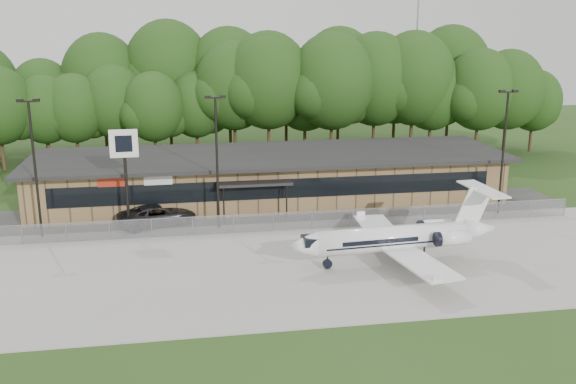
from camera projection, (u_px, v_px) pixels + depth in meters
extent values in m
plane|color=#294317|center=(331.00, 319.00, 34.42)|extent=(160.00, 160.00, 0.00)
cube|color=#9E9B93|center=(303.00, 264.00, 42.03)|extent=(64.00, 18.00, 0.08)
cube|color=#383835|center=(277.00, 214.00, 52.99)|extent=(50.00, 9.00, 0.06)
cube|color=olive|center=(270.00, 178.00, 56.76)|extent=(40.00, 10.00, 4.00)
cube|color=black|center=(278.00, 189.00, 51.90)|extent=(36.00, 0.08, 1.60)
cube|color=black|center=(270.00, 155.00, 55.73)|extent=(41.00, 11.50, 0.30)
cube|color=black|center=(254.00, 183.00, 50.85)|extent=(6.00, 1.60, 0.20)
cube|color=#B62D16|center=(112.00, 182.00, 49.52)|extent=(2.20, 0.06, 0.70)
cube|color=silver|center=(158.00, 181.00, 50.08)|extent=(2.20, 0.06, 0.70)
cube|color=gray|center=(286.00, 222.00, 48.52)|extent=(46.00, 0.03, 1.50)
cube|color=gray|center=(286.00, 212.00, 48.32)|extent=(46.00, 0.04, 0.04)
cylinder|color=gray|center=(416.00, 45.00, 80.40)|extent=(0.20, 0.20, 25.00)
cylinder|color=black|center=(35.00, 172.00, 45.97)|extent=(0.18, 0.18, 10.00)
cube|color=black|center=(28.00, 101.00, 44.66)|extent=(1.20, 0.12, 0.12)
cube|color=black|center=(20.00, 100.00, 44.56)|extent=(0.45, 0.30, 0.22)
cube|color=black|center=(36.00, 100.00, 44.73)|extent=(0.45, 0.30, 0.22)
cylinder|color=black|center=(217.00, 165.00, 48.04)|extent=(0.18, 0.18, 10.00)
cube|color=black|center=(215.00, 98.00, 46.73)|extent=(1.20, 0.12, 0.12)
cube|color=black|center=(208.00, 97.00, 46.63)|extent=(0.45, 0.30, 0.22)
cube|color=black|center=(223.00, 97.00, 46.80)|extent=(0.45, 0.30, 0.22)
cylinder|color=black|center=(503.00, 155.00, 51.71)|extent=(0.18, 0.18, 10.00)
cube|color=black|center=(509.00, 92.00, 50.40)|extent=(1.20, 0.12, 0.12)
cube|color=black|center=(502.00, 91.00, 50.29)|extent=(0.45, 0.30, 0.22)
cube|color=black|center=(515.00, 91.00, 50.47)|extent=(0.45, 0.30, 0.22)
cylinder|color=white|center=(391.00, 239.00, 41.64)|extent=(10.32, 2.34, 1.64)
cone|color=white|center=(300.00, 247.00, 40.26)|extent=(2.15, 1.77, 1.64)
cone|color=white|center=(478.00, 230.00, 43.01)|extent=(2.36, 1.79, 1.64)
cube|color=white|center=(420.00, 264.00, 38.71)|extent=(2.67, 6.28, 0.12)
cube|color=white|center=(379.00, 230.00, 45.05)|extent=(2.67, 6.28, 0.12)
cylinder|color=white|center=(452.00, 239.00, 41.23)|extent=(2.31, 1.07, 0.92)
cylinder|color=white|center=(434.00, 227.00, 43.63)|extent=(2.31, 1.07, 0.92)
cube|color=white|center=(473.00, 209.00, 42.51)|extent=(2.52, 0.32, 3.08)
cube|color=white|center=(483.00, 190.00, 42.31)|extent=(1.65, 4.79, 0.10)
cube|color=black|center=(311.00, 242.00, 40.35)|extent=(1.11, 1.30, 0.51)
cube|color=black|center=(416.00, 257.00, 42.42)|extent=(0.99, 2.51, 0.72)
cylinder|color=black|center=(327.00, 265.00, 41.03)|extent=(0.65, 0.65, 0.22)
imported|color=#2E2E30|center=(157.00, 215.00, 49.88)|extent=(6.58, 4.61, 1.67)
cylinder|color=black|center=(126.00, 184.00, 47.59)|extent=(0.23, 0.23, 7.46)
cube|color=silver|center=(124.00, 143.00, 46.79)|extent=(2.06, 0.29, 2.05)
cube|color=black|center=(124.00, 144.00, 46.67)|extent=(1.21, 0.07, 1.21)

